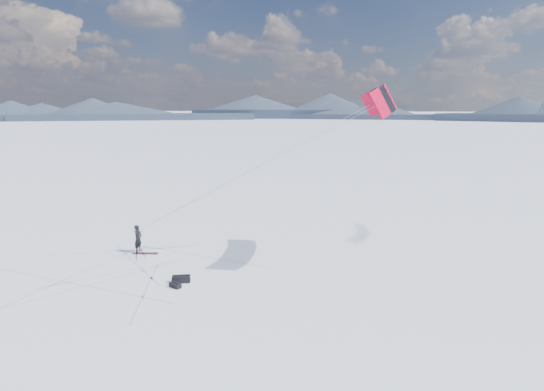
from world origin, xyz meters
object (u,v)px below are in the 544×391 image
(snowkiter, at_px, (139,252))
(tripod, at_px, (138,246))
(gear_bag_a, at_px, (181,279))
(gear_bag_b, at_px, (175,285))
(snowboard, at_px, (145,253))

(snowkiter, xyz_separation_m, tripod, (0.75, -1.27, 0.83))
(gear_bag_a, relative_size, gear_bag_b, 1.44)
(tripod, bearing_deg, gear_bag_a, -67.20)
(snowkiter, distance_m, snowboard, 0.63)
(snowkiter, bearing_deg, tripod, -144.78)
(tripod, xyz_separation_m, gear_bag_b, (4.00, -3.45, -0.70))
(gear_bag_a, bearing_deg, snowboard, 118.01)
(snowboard, bearing_deg, gear_bag_b, -58.96)
(gear_bag_a, bearing_deg, tripod, 125.51)
(snowkiter, xyz_separation_m, snowboard, (0.57, -0.26, 0.02))
(snowkiter, xyz_separation_m, gear_bag_a, (4.74, -4.00, 0.18))
(tripod, distance_m, gear_bag_a, 4.88)
(snowkiter, relative_size, gear_bag_a, 1.70)
(tripod, bearing_deg, snowkiter, 87.95)
(tripod, distance_m, gear_bag_b, 5.33)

